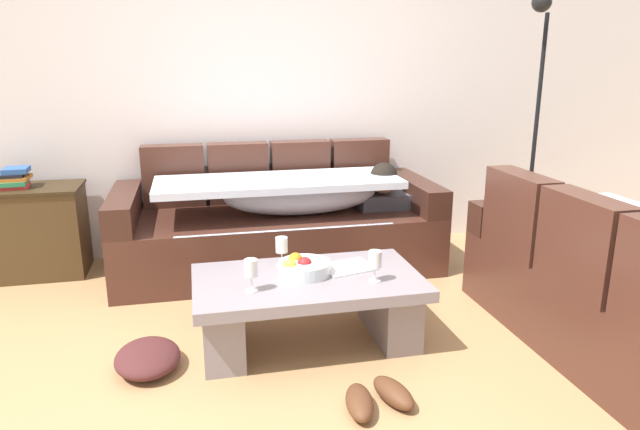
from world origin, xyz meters
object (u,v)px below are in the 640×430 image
Objects in this scene: wine_glass_near_left at (251,269)px; wine_glass_far_back at (282,246)px; couch_along_wall at (282,223)px; book_stack_on_cabinet at (15,178)px; open_magazine at (348,267)px; fruit_bowl at (302,267)px; crumpled_garment at (148,358)px; coffee_table at (308,302)px; side_cabinet at (32,231)px; wine_glass_near_right at (375,260)px; floor_lamp at (535,111)px; pair_of_shoes at (377,397)px.

wine_glass_far_back is (0.20, 0.32, 0.00)m from wine_glass_near_left.
couch_along_wall is 10.11× the size of book_stack_on_cabinet.
couch_along_wall is 1.14m from open_magazine.
wine_glass_near_left is (-0.29, -0.17, 0.08)m from fruit_bowl.
crumpled_garment is (-0.81, -0.14, -0.36)m from fruit_bowl.
coffee_table is 2.31m from book_stack_on_cabinet.
fruit_bowl is 2.18m from side_cabinet.
wine_glass_near_right is 0.23× the size of side_cabinet.
wine_glass_far_back is 2.02m from side_cabinet.
wine_glass_near_left is at bearing -47.04° from book_stack_on_cabinet.
couch_along_wall is at bearing 101.60° from wine_glass_near_right.
fruit_bowl is 0.14× the size of floor_lamp.
floor_lamp is at bearing 23.79° from wine_glass_far_back.
wine_glass_far_back is 2.07m from book_stack_on_cabinet.
open_magazine is 1.14m from crumpled_garment.
couch_along_wall is 1.59m from crumpled_garment.
couch_along_wall reaches higher than wine_glass_near_left.
wine_glass_near_left and wine_glass_near_right have the same top height.
side_cabinet is 2.81m from pair_of_shoes.
floor_lamp is (3.68, -0.31, 0.80)m from side_cabinet.
coffee_table is 2.22m from side_cabinet.
coffee_table is at bearing 157.31° from wine_glass_near_right.
couch_along_wall is at bearing -7.17° from book_stack_on_cabinet.
pair_of_shoes is (0.18, -0.65, -0.19)m from coffee_table.
wine_glass_far_back is (-0.11, 0.20, 0.26)m from coffee_table.
coffee_table is at bearing -61.58° from wine_glass_far_back.
book_stack_on_cabinet is (-1.44, 1.55, 0.21)m from wine_glass_near_left.
crumpled_garment is (-1.16, 0.04, -0.44)m from wine_glass_near_right.
wine_glass_near_right reaches higher than coffee_table.
fruit_bowl is at bearing 105.74° from pair_of_shoes.
coffee_table is 0.19m from fruit_bowl.
couch_along_wall is at bearing 87.54° from coffee_table.
wine_glass_far_back is at bearing 119.75° from fruit_bowl.
couch_along_wall is 3.17× the size of side_cabinet.
pair_of_shoes is 1.15m from crumpled_garment.
wine_glass_far_back is at bearing -36.77° from book_stack_on_cabinet.
coffee_table is 0.34m from wine_glass_far_back.
floor_lamp is 5.66× the size of pair_of_shoes.
wine_glass_near_left reaches higher than coffee_table.
open_magazine is (-0.09, 0.21, -0.11)m from wine_glass_near_right.
side_cabinet reaches higher than crumpled_garment.
coffee_table is at bearing 21.83° from wine_glass_near_left.
wine_glass_near_left is 0.63m from wine_glass_near_right.
floor_lamp is (2.09, 0.92, 0.62)m from wine_glass_far_back.
wine_glass_far_back is 2.36m from floor_lamp.
side_cabinet is (-1.39, 1.55, -0.17)m from wine_glass_near_left.
floor_lamp is (2.00, 1.07, 0.70)m from fruit_bowl.
floor_lamp reaches higher than wine_glass_near_right.
floor_lamp reaches higher than open_magazine.
book_stack_on_cabinet is at bearing 121.12° from crumpled_garment.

